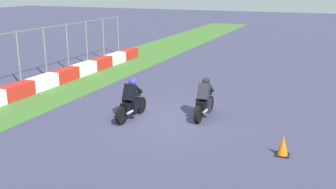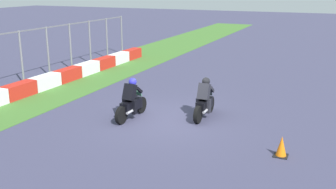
{
  "view_description": "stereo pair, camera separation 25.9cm",
  "coord_description": "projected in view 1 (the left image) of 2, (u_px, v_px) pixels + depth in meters",
  "views": [
    {
      "loc": [
        -12.67,
        -5.35,
        4.83
      ],
      "look_at": [
        0.19,
        0.09,
        0.9
      ],
      "focal_mm": 42.2,
      "sensor_mm": 36.0,
      "label": 1
    },
    {
      "loc": [
        -12.57,
        -5.58,
        4.83
      ],
      "look_at": [
        0.19,
        0.09,
        0.9
      ],
      "focal_mm": 42.2,
      "sensor_mm": 36.0,
      "label": 2
    }
  ],
  "objects": [
    {
      "name": "rider_lane_b",
      "position": [
        131.0,
        102.0,
        14.51
      ],
      "size": [
        2.04,
        0.55,
        1.51
      ],
      "rotation": [
        0.0,
        0.0,
        -0.04
      ],
      "color": "black",
      "rests_on": "ground_plane"
    },
    {
      "name": "ground_plane",
      "position": [
        168.0,
        119.0,
        14.55
      ],
      "size": [
        120.0,
        120.0,
        0.0
      ],
      "primitive_type": "plane",
      "color": "#3D3C58"
    },
    {
      "name": "track_barrier",
      "position": [
        17.0,
        91.0,
        17.15
      ],
      "size": [
        21.97,
        0.6,
        0.64
      ],
      "color": "red",
      "rests_on": "ground_plane"
    },
    {
      "name": "rider_lane_a",
      "position": [
        204.0,
        101.0,
        14.64
      ],
      "size": [
        2.04,
        0.54,
        1.51
      ],
      "rotation": [
        0.0,
        0.0,
        0.0
      ],
      "color": "black",
      "rests_on": "ground_plane"
    },
    {
      "name": "traffic_cone",
      "position": [
        283.0,
        146.0,
        11.44
      ],
      "size": [
        0.4,
        0.4,
        0.61
      ],
      "color": "black",
      "rests_on": "ground_plane"
    },
    {
      "name": "grass_verge",
      "position": [
        22.0,
        99.0,
        17.14
      ],
      "size": [
        72.0,
        4.47,
        0.02
      ],
      "primitive_type": "cube",
      "color": "#41712D",
      "rests_on": "ground_plane"
    }
  ]
}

